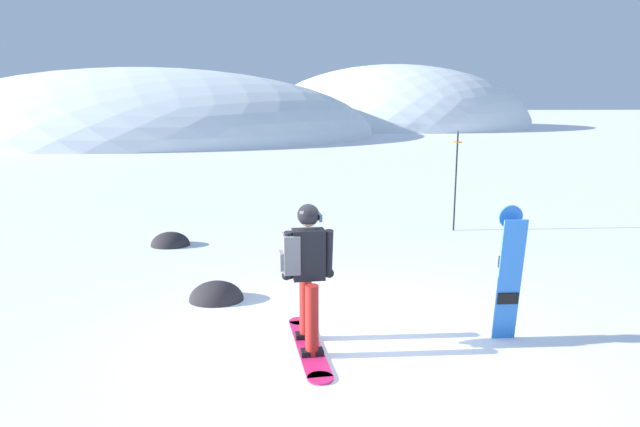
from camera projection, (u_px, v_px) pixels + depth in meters
name	position (u px, v px, depth m)	size (l,w,h in m)	color
ground_plane	(356.00, 348.00, 6.64)	(300.00, 300.00, 0.00)	white
ridge_peak_main	(150.00, 135.00, 46.12)	(36.24, 32.62, 10.65)	white
ridge_peak_far	(393.00, 127.00, 60.58)	(28.43, 25.58, 12.90)	white
snowboarder_main	(306.00, 273.00, 6.47)	(0.64, 1.83, 1.71)	#D11E5B
spare_snowboard	(509.00, 274.00, 6.70)	(0.28, 0.21, 1.65)	blue
piste_marker_near	(456.00, 174.00, 12.38)	(0.20, 0.20, 2.21)	black
rock_dark	(217.00, 300.00, 8.25)	(0.79, 0.67, 0.55)	#282628
rock_mid	(171.00, 245.00, 11.33)	(0.77, 0.66, 0.54)	#282628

